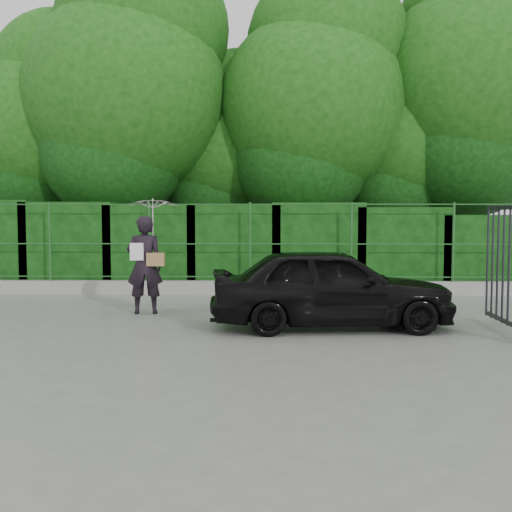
{
  "coord_description": "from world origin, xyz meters",
  "views": [
    {
      "loc": [
        0.89,
        -10.06,
        1.89
      ],
      "look_at": [
        0.61,
        1.3,
        1.1
      ],
      "focal_mm": 45.0,
      "sensor_mm": 36.0,
      "label": 1
    }
  ],
  "objects": [
    {
      "name": "woman",
      "position": [
        -1.37,
        1.7,
        1.38
      ],
      "size": [
        0.96,
        0.93,
        2.15
      ],
      "color": "black",
      "rests_on": "ground"
    },
    {
      "name": "fence",
      "position": [
        0.22,
        4.5,
        1.2
      ],
      "size": [
        14.13,
        0.06,
        1.8
      ],
      "color": "#215722",
      "rests_on": "kerb"
    },
    {
      "name": "car",
      "position": [
        1.85,
        0.3,
        0.67
      ],
      "size": [
        4.0,
        1.83,
        1.33
      ],
      "primitive_type": "imported",
      "rotation": [
        0.0,
        0.0,
        1.64
      ],
      "color": "black",
      "rests_on": "ground"
    },
    {
      "name": "kerb",
      "position": [
        0.0,
        4.5,
        0.15
      ],
      "size": [
        14.0,
        0.25,
        0.3
      ],
      "primitive_type": "cube",
      "color": "#9E9E99",
      "rests_on": "ground"
    },
    {
      "name": "ground",
      "position": [
        0.0,
        0.0,
        0.0
      ],
      "size": [
        80.0,
        80.0,
        0.0
      ],
      "primitive_type": "plane",
      "color": "gray"
    },
    {
      "name": "trees",
      "position": [
        1.14,
        7.74,
        4.62
      ],
      "size": [
        17.1,
        6.15,
        8.08
      ],
      "color": "black",
      "rests_on": "ground"
    },
    {
      "name": "hedge",
      "position": [
        -0.18,
        5.5,
        1.02
      ],
      "size": [
        14.2,
        1.2,
        2.16
      ],
      "color": "black",
      "rests_on": "ground"
    }
  ]
}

